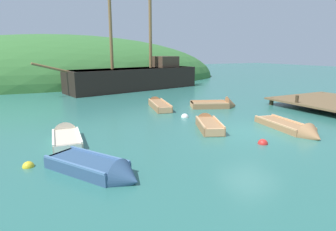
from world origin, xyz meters
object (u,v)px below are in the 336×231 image
Objects in this scene: rowboat_near_dock at (158,105)px; rowboat_outer_left at (208,125)px; buoy_white at (185,117)px; rowboat_center at (99,171)px; rowboat_outer_right at (218,106)px; buoy_red at (263,144)px; rowboat_portside at (66,137)px; buoy_yellow at (28,167)px; sailing_ship at (136,81)px; rowboat_far at (293,130)px.

rowboat_outer_left is (-0.10, -5.79, -0.00)m from rowboat_near_dock.
rowboat_center is at bearing -139.37° from buoy_white.
rowboat_outer_right is 8.12× the size of buoy_red.
rowboat_portside is at bearing 148.04° from buoy_red.
buoy_yellow is at bearing 144.72° from rowboat_near_dock.
sailing_ship is 17.46m from rowboat_far.
rowboat_outer_right reaches higher than rowboat_far.
buoy_yellow is at bearing 154.29° from rowboat_portside.
buoy_white is (-1.99, -12.61, -0.80)m from sailing_ship.
rowboat_near_dock is 10.82× the size of buoy_yellow.
rowboat_portside is 8.14m from buoy_red.
rowboat_near_dock is at bearing 92.64° from buoy_red.
buoy_yellow is at bearing -86.43° from rowboat_far.
rowboat_outer_right is (1.46, -11.09, -0.69)m from sailing_ship.
buoy_yellow is at bearing -155.48° from buoy_white.
rowboat_outer_right reaches higher than rowboat_portside.
sailing_ship reaches higher than buoy_yellow.
buoy_white is at bearing -138.87° from rowboat_far.
rowboat_center is 1.11× the size of rowboat_outer_left.
rowboat_portside is 10.19m from rowboat_far.
sailing_ship is 5.16× the size of rowboat_outer_left.
buoy_yellow is at bearing -161.82° from rowboat_center.
rowboat_near_dock reaches higher than buoy_white.
rowboat_outer_right is 3.77m from buoy_white.
rowboat_center is 8.48× the size of buoy_red.
buoy_yellow is at bearing 47.24° from sailing_ship.
buoy_white is (0.05, -3.39, -0.13)m from rowboat_near_dock.
buoy_white is at bearing 69.97° from sailing_ship.
rowboat_near_dock is at bearing 90.81° from buoy_white.
rowboat_portside is 6.65m from buoy_white.
rowboat_far is 2.70m from buoy_red.
rowboat_outer_right is 0.82× the size of rowboat_near_dock.
rowboat_near_dock is 8.73m from rowboat_far.
buoy_red is (6.91, -4.31, -0.08)m from rowboat_portside.
buoy_red is 0.94× the size of buoy_white.
rowboat_center is 9.18m from rowboat_far.
rowboat_center is at bearing -40.92° from buoy_yellow.
rowboat_portside is 10.35m from rowboat_outer_right.
rowboat_center is 6.56m from buoy_red.
sailing_ship is 18.19m from buoy_red.
rowboat_portside is 7.94m from rowboat_near_dock.
rowboat_outer_right is 8.88× the size of buoy_yellow.
rowboat_outer_left is 7.62× the size of buoy_red.
buoy_white is 1.17× the size of buoy_yellow.
rowboat_portside is at bearing -101.50° from rowboat_far.
rowboat_outer_left reaches higher than buoy_white.
rowboat_outer_left is (-3.59, -3.93, 0.02)m from rowboat_outer_right.
sailing_ship is at bearing 15.82° from rowboat_outer_left.
rowboat_outer_left reaches higher than rowboat_near_dock.
rowboat_far is 11.10m from buoy_yellow.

